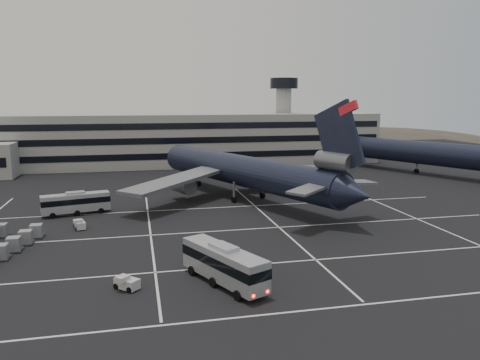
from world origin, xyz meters
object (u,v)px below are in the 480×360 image
at_px(bus_far, 76,202).
at_px(tug_a, 80,225).
at_px(bus_near, 224,263).
at_px(trijet_main, 244,171).

distance_m(bus_far, tug_a, 9.24).
height_order(bus_near, tug_a, bus_near).
bearing_deg(tug_a, trijet_main, 11.61).
xyz_separation_m(trijet_main, tug_a, (-26.97, -14.45, -4.59)).
bearing_deg(tug_a, bus_far, 82.88).
xyz_separation_m(bus_near, bus_far, (-17.59, 32.92, -0.19)).
bearing_deg(trijet_main, tug_a, -175.06).
relative_size(trijet_main, bus_near, 4.83).
height_order(trijet_main, tug_a, trijet_main).
bearing_deg(tug_a, bus_near, -72.62).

